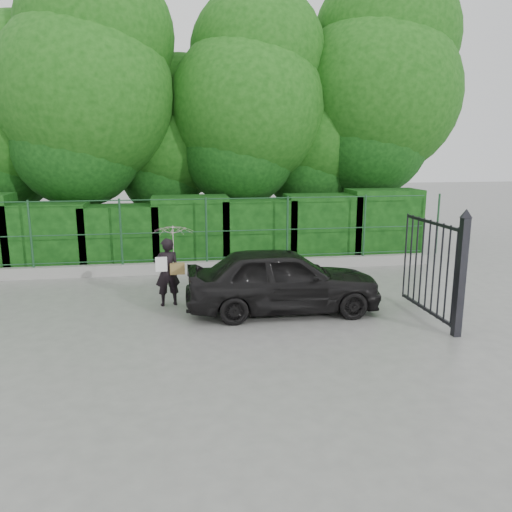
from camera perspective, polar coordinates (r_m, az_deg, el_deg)
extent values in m
plane|color=gray|center=(9.80, -6.16, -8.14)|extent=(80.00, 80.00, 0.00)
cube|color=#9E9E99|center=(14.07, -7.24, -1.27)|extent=(14.00, 0.25, 0.30)
cylinder|color=#1B4626|center=(14.36, -24.36, 2.28)|extent=(0.06, 0.06, 1.80)
cylinder|color=#1B4626|center=(13.93, -15.19, 2.67)|extent=(0.06, 0.06, 1.80)
cylinder|color=#1B4626|center=(13.89, -5.70, 3.01)|extent=(0.06, 0.06, 1.80)
cylinder|color=#1B4626|center=(14.21, 3.60, 3.25)|extent=(0.06, 0.06, 1.80)
cylinder|color=#1B4626|center=(14.90, 12.28, 3.40)|extent=(0.06, 0.06, 1.80)
cylinder|color=#1B4626|center=(15.88, 20.03, 3.47)|extent=(0.06, 0.06, 1.80)
cylinder|color=#1B4626|center=(14.01, -7.26, -0.28)|extent=(13.60, 0.03, 0.03)
cylinder|color=#1B4626|center=(13.87, -7.35, 2.75)|extent=(13.60, 0.03, 0.03)
cylinder|color=#1B4626|center=(13.76, -7.45, 6.45)|extent=(13.60, 0.03, 0.03)
cube|color=black|center=(15.30, -22.62, 2.04)|extent=(2.20, 1.20, 1.91)
cube|color=black|center=(14.97, -15.14, 2.16)|extent=(2.20, 1.20, 1.81)
cube|color=black|center=(14.88, -7.48, 2.88)|extent=(2.20, 1.20, 2.04)
cube|color=black|center=(15.09, 0.15, 2.86)|extent=(2.20, 1.20, 1.92)
cube|color=black|center=(15.53, 7.46, 3.24)|extent=(2.20, 1.20, 2.03)
cube|color=black|center=(16.21, 14.26, 3.57)|extent=(2.20, 1.20, 2.17)
cylinder|color=black|center=(17.97, -25.76, 6.10)|extent=(0.36, 0.36, 3.75)
sphere|color=#14470F|center=(17.93, -26.43, 13.25)|extent=(4.50, 4.50, 4.50)
cylinder|color=black|center=(16.62, -18.29, 7.59)|extent=(0.36, 0.36, 4.50)
sphere|color=#14470F|center=(16.66, -18.93, 16.88)|extent=(5.40, 5.40, 5.40)
cylinder|color=black|center=(17.77, -9.50, 6.26)|extent=(0.36, 0.36, 3.25)
sphere|color=#14470F|center=(17.69, -9.72, 12.56)|extent=(3.90, 3.90, 3.90)
cylinder|color=black|center=(16.91, -0.98, 7.84)|extent=(0.36, 0.36, 4.25)
sphere|color=#14470F|center=(16.92, -1.01, 16.48)|extent=(5.10, 5.10, 5.10)
cylinder|color=black|center=(18.15, 6.59, 6.86)|extent=(0.36, 0.36, 3.50)
sphere|color=#14470F|center=(18.09, 6.75, 13.50)|extent=(4.20, 4.20, 4.20)
cylinder|color=black|center=(18.38, 13.05, 8.65)|extent=(0.36, 0.36, 4.75)
sphere|color=#14470F|center=(18.45, 13.49, 17.51)|extent=(5.70, 5.70, 5.70)
cube|color=black|center=(9.72, 22.34, -2.37)|extent=(0.14, 0.14, 2.20)
cone|color=black|center=(9.52, 22.91, 4.53)|extent=(0.22, 0.22, 0.16)
cube|color=black|center=(10.93, 18.81, -5.75)|extent=(0.05, 2.00, 0.06)
cube|color=black|center=(10.54, 19.47, 3.62)|extent=(0.05, 2.00, 0.06)
cylinder|color=black|center=(9.90, 21.72, -2.37)|extent=(0.04, 0.04, 1.90)
cylinder|color=black|center=(10.11, 21.00, -2.03)|extent=(0.04, 0.04, 1.90)
cylinder|color=black|center=(10.32, 20.31, -1.71)|extent=(0.04, 0.04, 1.90)
cylinder|color=black|center=(10.53, 19.64, -1.39)|extent=(0.04, 0.04, 1.90)
cylinder|color=black|center=(10.74, 19.01, -1.09)|extent=(0.04, 0.04, 1.90)
cylinder|color=black|center=(10.96, 18.40, -0.80)|extent=(0.04, 0.04, 1.90)
cylinder|color=black|center=(11.17, 17.81, -0.52)|extent=(0.04, 0.04, 1.90)
cylinder|color=black|center=(11.39, 17.24, -0.25)|extent=(0.04, 0.04, 1.90)
cylinder|color=black|center=(11.61, 16.70, 0.01)|extent=(0.04, 0.04, 1.90)
imported|color=black|center=(11.07, -10.10, -1.81)|extent=(0.61, 0.47, 1.51)
imported|color=#FCC4DF|center=(10.98, -9.43, 1.44)|extent=(0.88, 0.89, 0.81)
cube|color=olive|center=(10.97, -8.97, -1.44)|extent=(0.32, 0.15, 0.24)
cube|color=white|center=(10.90, -10.77, -0.94)|extent=(0.25, 0.02, 0.32)
imported|color=black|center=(10.52, 3.07, -2.70)|extent=(4.11, 1.75, 1.39)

